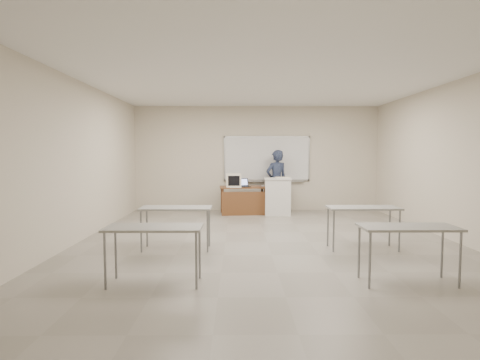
{
  "coord_description": "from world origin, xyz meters",
  "views": [
    {
      "loc": [
        -0.56,
        -6.83,
        1.64
      ],
      "look_at": [
        -0.49,
        2.2,
        1.0
      ],
      "focal_mm": 28.0,
      "sensor_mm": 36.0,
      "label": 1
    }
  ],
  "objects_px": {
    "mouse": "(263,186)",
    "keyboard": "(283,177)",
    "podium": "(278,196)",
    "crt_monitor": "(234,180)",
    "instructor_desk": "(243,195)",
    "presenter": "(276,181)",
    "whiteboard": "(267,159)",
    "laptop": "(244,185)"
  },
  "relations": [
    {
      "from": "mouse",
      "to": "instructor_desk",
      "type": "bearing_deg",
      "value": -173.53
    },
    {
      "from": "instructor_desk",
      "to": "mouse",
      "type": "distance_m",
      "value": 0.63
    },
    {
      "from": "whiteboard",
      "to": "podium",
      "type": "xyz_separation_m",
      "value": [
        0.22,
        -0.87,
        -0.98
      ]
    },
    {
      "from": "whiteboard",
      "to": "presenter",
      "type": "relative_size",
      "value": 1.42
    },
    {
      "from": "mouse",
      "to": "keyboard",
      "type": "relative_size",
      "value": 0.22
    },
    {
      "from": "mouse",
      "to": "keyboard",
      "type": "bearing_deg",
      "value": -27.9
    },
    {
      "from": "podium",
      "to": "keyboard",
      "type": "xyz_separation_m",
      "value": [
        0.14,
        0.08,
        0.5
      ]
    },
    {
      "from": "instructor_desk",
      "to": "mouse",
      "type": "height_order",
      "value": "mouse"
    },
    {
      "from": "instructor_desk",
      "to": "keyboard",
      "type": "xyz_separation_m",
      "value": [
        1.07,
        -0.01,
        0.49
      ]
    },
    {
      "from": "podium",
      "to": "presenter",
      "type": "bearing_deg",
      "value": 89.42
    },
    {
      "from": "whiteboard",
      "to": "mouse",
      "type": "bearing_deg",
      "value": -103.64
    },
    {
      "from": "podium",
      "to": "keyboard",
      "type": "relative_size",
      "value": 2.45
    },
    {
      "from": "mouse",
      "to": "whiteboard",
      "type": "bearing_deg",
      "value": 66.77
    },
    {
      "from": "instructor_desk",
      "to": "keyboard",
      "type": "relative_size",
      "value": 3.09
    },
    {
      "from": "podium",
      "to": "instructor_desk",
      "type": "bearing_deg",
      "value": 176.21
    },
    {
      "from": "instructor_desk",
      "to": "mouse",
      "type": "xyz_separation_m",
      "value": [
        0.55,
        0.16,
        0.25
      ]
    },
    {
      "from": "podium",
      "to": "crt_monitor",
      "type": "height_order",
      "value": "crt_monitor"
    },
    {
      "from": "crt_monitor",
      "to": "keyboard",
      "type": "bearing_deg",
      "value": -1.56
    },
    {
      "from": "laptop",
      "to": "keyboard",
      "type": "height_order",
      "value": "keyboard"
    },
    {
      "from": "crt_monitor",
      "to": "presenter",
      "type": "relative_size",
      "value": 0.26
    },
    {
      "from": "crt_monitor",
      "to": "mouse",
      "type": "distance_m",
      "value": 0.83
    },
    {
      "from": "instructor_desk",
      "to": "crt_monitor",
      "type": "distance_m",
      "value": 0.49
    },
    {
      "from": "whiteboard",
      "to": "laptop",
      "type": "bearing_deg",
      "value": -129.93
    },
    {
      "from": "crt_monitor",
      "to": "laptop",
      "type": "relative_size",
      "value": 1.47
    },
    {
      "from": "whiteboard",
      "to": "presenter",
      "type": "distance_m",
      "value": 0.75
    },
    {
      "from": "keyboard",
      "to": "instructor_desk",
      "type": "bearing_deg",
      "value": 168.36
    },
    {
      "from": "laptop",
      "to": "podium",
      "type": "bearing_deg",
      "value": -22.6
    },
    {
      "from": "crt_monitor",
      "to": "podium",
      "type": "bearing_deg",
      "value": -5.45
    },
    {
      "from": "keyboard",
      "to": "presenter",
      "type": "bearing_deg",
      "value": 94.61
    },
    {
      "from": "crt_monitor",
      "to": "keyboard",
      "type": "relative_size",
      "value": 1.11
    },
    {
      "from": "mouse",
      "to": "keyboard",
      "type": "xyz_separation_m",
      "value": [
        0.52,
        -0.17,
        0.24
      ]
    },
    {
      "from": "instructor_desk",
      "to": "presenter",
      "type": "distance_m",
      "value": 1.1
    },
    {
      "from": "podium",
      "to": "presenter",
      "type": "height_order",
      "value": "presenter"
    },
    {
      "from": "instructor_desk",
      "to": "crt_monitor",
      "type": "xyz_separation_m",
      "value": [
        -0.25,
        -0.02,
        0.42
      ]
    },
    {
      "from": "keyboard",
      "to": "podium",
      "type": "bearing_deg",
      "value": -161.96
    },
    {
      "from": "podium",
      "to": "mouse",
      "type": "relative_size",
      "value": 11.17
    },
    {
      "from": "crt_monitor",
      "to": "mouse",
      "type": "relative_size",
      "value": 5.04
    },
    {
      "from": "laptop",
      "to": "mouse",
      "type": "distance_m",
      "value": 0.55
    },
    {
      "from": "instructor_desk",
      "to": "presenter",
      "type": "relative_size",
      "value": 0.72
    },
    {
      "from": "podium",
      "to": "mouse",
      "type": "xyz_separation_m",
      "value": [
        -0.37,
        0.25,
        0.27
      ]
    },
    {
      "from": "crt_monitor",
      "to": "laptop",
      "type": "height_order",
      "value": "crt_monitor"
    },
    {
      "from": "keyboard",
      "to": "presenter",
      "type": "relative_size",
      "value": 0.23
    }
  ]
}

